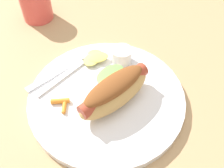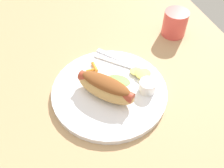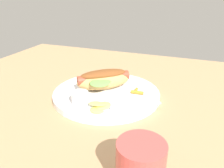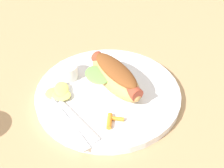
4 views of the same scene
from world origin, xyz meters
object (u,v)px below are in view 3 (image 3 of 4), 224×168
at_px(fork, 127,104).
at_px(knife, 135,106).
at_px(chips_pile, 100,106).
at_px(sauce_ramekin, 80,98).
at_px(drinking_cup, 140,166).
at_px(hot_dog, 104,79).
at_px(plate, 106,94).
at_px(carrot_garnish, 137,92).

relative_size(fork, knife, 0.90).
bearing_deg(chips_pile, fork, 35.61).
bearing_deg(knife, chips_pile, -14.32).
relative_size(sauce_ramekin, chips_pile, 0.64).
bearing_deg(sauce_ramekin, drinking_cup, -42.39).
relative_size(hot_dog, drinking_cup, 1.92).
bearing_deg(knife, sauce_ramekin, -26.79).
relative_size(hot_dog, knife, 1.14).
xyz_separation_m(sauce_ramekin, chips_pile, (0.06, -0.01, -0.01)).
height_order(plate, hot_dog, hot_dog).
distance_m(plate, chips_pile, 0.10).
bearing_deg(carrot_garnish, sauce_ramekin, -137.45).
bearing_deg(chips_pile, sauce_ramekin, 173.35).
bearing_deg(drinking_cup, fork, 112.03).
height_order(hot_dog, drinking_cup, drinking_cup).
height_order(sauce_ramekin, carrot_garnish, sauce_ramekin).
xyz_separation_m(knife, carrot_garnish, (-0.02, 0.08, 0.00)).
bearing_deg(carrot_garnish, hot_dog, -179.00).
xyz_separation_m(fork, drinking_cup, (0.09, -0.22, 0.02)).
distance_m(plate, hot_dog, 0.04).
relative_size(fork, chips_pile, 1.80).
xyz_separation_m(plate, drinking_cup, (0.17, -0.28, 0.03)).
bearing_deg(drinking_cup, knife, 107.28).
bearing_deg(knife, carrot_garnish, -116.65).
height_order(fork, chips_pile, chips_pile).
bearing_deg(hot_dog, fork, 102.36).
distance_m(knife, chips_pile, 0.09).
bearing_deg(fork, drinking_cup, 66.21).
distance_m(sauce_ramekin, drinking_cup, 0.28).
height_order(chips_pile, carrot_garnish, chips_pile).
height_order(knife, carrot_garnish, carrot_garnish).
height_order(knife, chips_pile, chips_pile).
bearing_deg(carrot_garnish, fork, -92.92).
height_order(hot_dog, fork, hot_dog).
height_order(hot_dog, carrot_garnish, hot_dog).
xyz_separation_m(sauce_ramekin, drinking_cup, (0.20, -0.19, 0.01)).
bearing_deg(knife, drinking_cup, 67.45).
relative_size(plate, drinking_cup, 3.66).
relative_size(hot_dog, fork, 1.27).
distance_m(fork, drinking_cup, 0.24).
relative_size(plate, chips_pile, 4.40).
height_order(plate, drinking_cup, drinking_cup).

